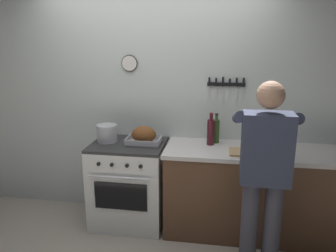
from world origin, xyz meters
TOP-DOWN VIEW (x-y plane):
  - wall_back at (0.00, 1.35)m, footprint 6.00×0.13m
  - counter_block at (1.20, 0.99)m, footprint 2.03×0.65m
  - stove at (-0.22, 0.99)m, footprint 0.76×0.67m
  - person_cook at (1.08, 0.32)m, footprint 0.51×0.63m
  - roasting_pan at (-0.06, 1.01)m, footprint 0.35×0.26m
  - stock_pot at (-0.45, 1.02)m, footprint 0.21×0.21m
  - cutting_board at (1.00, 0.86)m, footprint 0.36×0.24m
  - bottle_wine_red at (0.63, 1.09)m, footprint 0.08×0.08m
  - bottle_olive_oil at (0.68, 1.17)m, footprint 0.07×0.07m
  - bottle_vinegar at (1.13, 1.13)m, footprint 0.06×0.06m

SIDE VIEW (x-z plane):
  - stove at x=-0.22m, z-range 0.00..0.90m
  - counter_block at x=1.20m, z-range 0.00..0.90m
  - cutting_board at x=1.00m, z-range 0.90..0.92m
  - person_cook at x=1.08m, z-range 0.12..1.78m
  - roasting_pan at x=-0.06m, z-range 0.89..1.08m
  - stock_pot at x=-0.45m, z-range 0.90..1.08m
  - bottle_vinegar at x=1.13m, z-range 0.88..1.15m
  - bottle_olive_oil at x=0.68m, z-range 0.88..1.18m
  - bottle_wine_red at x=0.63m, z-range 0.87..1.21m
  - wall_back at x=0.00m, z-range 0.00..2.60m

